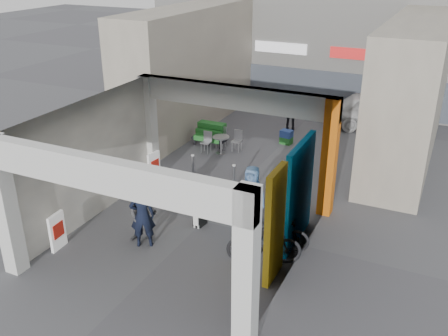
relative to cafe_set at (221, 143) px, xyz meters
The scene contains 21 objects.
ground 5.49m from the cafe_set, 69.91° to the right, with size 90.00×90.00×0.00m, color #4E4E53.
arcade_canopy 6.75m from the cafe_set, 67.91° to the right, with size 6.40×6.45×6.40m.
far_building 9.77m from the cafe_set, 77.97° to the left, with size 18.00×4.08×8.00m.
plaza_bldg_left 4.15m from the cafe_set, 138.08° to the left, with size 2.00×9.00×5.00m, color #A59C89.
plaza_bldg_right 7.15m from the cafe_set, 20.20° to the left, with size 2.00×9.00×5.00m, color #A59C89.
bollard_left 2.85m from the cafe_set, 83.79° to the right, with size 0.09×0.09×0.91m, color gray.
bollard_center 3.41m from the cafe_set, 57.63° to the right, with size 0.09×0.09×0.84m, color gray.
bollard_right 4.25m from the cafe_set, 37.74° to the right, with size 0.09×0.09×0.81m, color gray.
advert_board_near 8.02m from the cafe_set, 96.16° to the right, with size 0.13×0.55×1.00m.
advert_board_far 3.51m from the cafe_set, 104.24° to the right, with size 0.15×0.56×1.00m.
cafe_set is the anchor object (origin of this frame).
produce_stand 0.76m from the cafe_set, 151.25° to the left, with size 1.32×0.72×0.87m.
crate_stack 2.69m from the cafe_set, 41.32° to the left, with size 0.49×0.41×0.56m.
border_collie 5.75m from the cafe_set, 70.82° to the right, with size 0.27×0.52×0.72m.
man_with_dog 7.01m from the cafe_set, 81.30° to the right, with size 0.64×0.42×1.76m, color black.
man_back_turned 6.81m from the cafe_set, 81.97° to the right, with size 0.78×0.61×1.61m, color #3C3C3E.
man_elderly 5.51m from the cafe_set, 55.48° to the right, with size 0.83×0.54×1.70m, color #587AAB.
man_crates 3.79m from the cafe_set, 63.51° to the left, with size 0.96×0.40×1.64m, color black.
bicycle_front 6.94m from the cafe_set, 52.88° to the right, with size 0.63×1.81×0.95m, color black.
bicycle_rear 7.58m from the cafe_set, 56.48° to the right, with size 0.52×1.85×1.11m, color black.
white_van 7.26m from the cafe_set, 46.07° to the left, with size 1.81×4.51×1.54m, color silver.
Camera 1 is at (5.86, -10.98, 7.18)m, focal length 40.00 mm.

